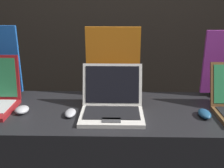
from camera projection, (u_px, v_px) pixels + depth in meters
name	position (u px, v px, depth m)	size (l,w,h in m)	color
wall_back	(113.00, 9.00, 2.31)	(8.00, 0.05, 2.80)	black
mouse_front	(22.00, 110.00, 1.39)	(0.07, 0.09, 0.04)	#B2B2B7
laptop_middle	(112.00, 103.00, 1.38)	(0.32, 0.31, 0.24)	silver
mouse_middle	(70.00, 113.00, 1.36)	(0.06, 0.10, 0.03)	#B2B2B7
promo_stand_middle	(113.00, 64.00, 1.58)	(0.32, 0.07, 0.42)	black
mouse_back	(204.00, 114.00, 1.35)	(0.06, 0.11, 0.03)	navy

